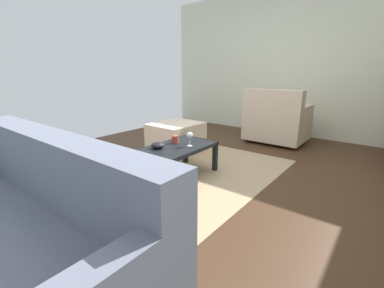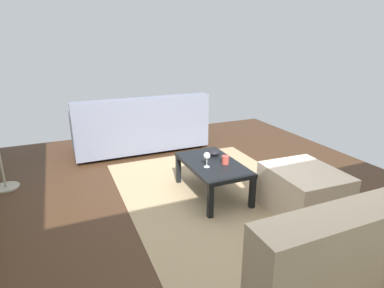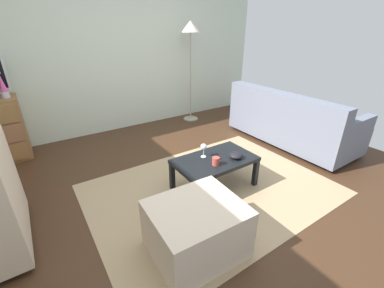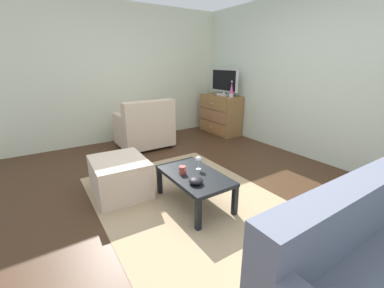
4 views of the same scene
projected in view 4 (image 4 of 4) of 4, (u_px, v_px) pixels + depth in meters
ground_plane at (194, 191)px, 3.10m from camera, size 5.77×5.00×0.05m
wall_accent_rear at (315, 78)px, 3.85m from camera, size 5.77×0.12×2.59m
wall_plain_left at (119, 75)px, 4.79m from camera, size 0.12×5.00×2.59m
area_rug at (189, 201)px, 2.83m from camera, size 2.60×1.90×0.01m
dresser at (220, 114)px, 5.48m from camera, size 0.97×0.49×0.84m
tv at (224, 82)px, 5.21m from camera, size 0.79×0.18×0.55m
lava_lamp at (232, 90)px, 4.97m from camera, size 0.09×0.09×0.33m
coffee_table at (194, 178)px, 2.70m from camera, size 0.88×0.52×0.36m
wine_glass at (199, 160)px, 2.77m from camera, size 0.07×0.07×0.16m
mug at (183, 170)px, 2.68m from camera, size 0.11×0.08×0.08m
bowl_decorative at (196, 181)px, 2.46m from camera, size 0.14×0.14×0.06m
armchair at (145, 129)px, 4.55m from camera, size 0.80×0.92×0.89m
ottoman at (120, 177)px, 2.95m from camera, size 0.72×0.63×0.44m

